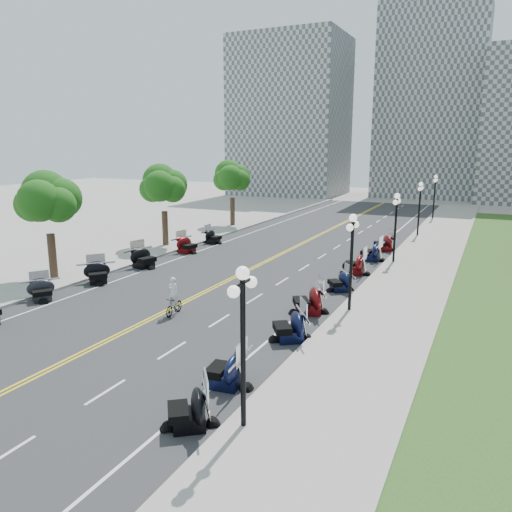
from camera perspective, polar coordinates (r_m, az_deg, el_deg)
The scene contains 50 objects.
ground at distance 26.36m, azimuth -10.30°, elevation -6.27°, with size 160.00×160.00×0.00m, color gray.
road at distance 34.59m, azimuth -0.61°, elevation -1.51°, with size 16.00×90.00×0.01m, color #333335.
centerline_yellow_a at distance 34.64m, azimuth -0.79°, elevation -1.47°, with size 0.12×90.00×0.00m, color yellow.
centerline_yellow_b at distance 34.54m, azimuth -0.43°, elevation -1.52°, with size 0.12×90.00×0.00m, color yellow.
edge_line_north at distance 32.37m, azimuth 9.62°, elevation -2.66°, with size 0.12×90.00×0.00m, color white.
edge_line_south at distance 37.78m, azimuth -9.35°, elevation -0.45°, with size 0.12×90.00×0.00m, color white.
lane_dash_3 at distance 16.48m, azimuth -26.71°, elevation -19.61°, with size 0.12×2.00×0.00m, color white.
lane_dash_4 at distance 18.77m, azimuth -16.80°, elevation -14.64°, with size 0.12×2.00×0.00m, color white.
lane_dash_5 at distance 21.57m, azimuth -9.57°, elevation -10.57°, with size 0.12×2.00×0.00m, color white.
lane_dash_6 at distance 24.70m, azimuth -4.21°, elevation -7.37°, with size 0.12×2.00×0.00m, color white.
lane_dash_7 at distance 28.05m, azimuth -0.14°, elevation -4.87°, with size 0.12×2.00×0.00m, color white.
lane_dash_8 at distance 31.55m, azimuth 3.01°, elevation -2.90°, with size 0.12×2.00×0.00m, color white.
lane_dash_9 at distance 35.16m, azimuth 5.52°, elevation -1.32°, with size 0.12×2.00×0.00m, color white.
lane_dash_10 at distance 38.85m, azimuth 7.56°, elevation -0.03°, with size 0.12×2.00×0.00m, color white.
lane_dash_11 at distance 42.59m, azimuth 9.24°, elevation 1.03°, with size 0.12×2.00×0.00m, color white.
lane_dash_12 at distance 46.38m, azimuth 10.65°, elevation 1.92°, with size 0.12×2.00×0.00m, color white.
lane_dash_13 at distance 50.20m, azimuth 11.84°, elevation 2.67°, with size 0.12×2.00×0.00m, color white.
lane_dash_14 at distance 54.04m, azimuth 12.87°, elevation 3.31°, with size 0.12×2.00×0.00m, color white.
lane_dash_15 at distance 57.91m, azimuth 13.76°, elevation 3.87°, with size 0.12×2.00×0.00m, color white.
lane_dash_16 at distance 61.79m, azimuth 14.54°, elevation 4.36°, with size 0.12×2.00×0.00m, color white.
lane_dash_17 at distance 65.69m, azimuth 15.23°, elevation 4.79°, with size 0.12×2.00×0.00m, color white.
lane_dash_18 at distance 69.60m, azimuth 15.84°, elevation 5.17°, with size 0.12×2.00×0.00m, color white.
lane_dash_19 at distance 73.52m, azimuth 16.39°, elevation 5.51°, with size 0.12×2.00×0.00m, color white.
sidewalk_north at distance 31.54m, azimuth 16.81°, elevation -3.32°, with size 5.00×90.00×0.15m, color #9E9991.
sidewalk_south at distance 40.21m, azimuth -14.16°, elevation 0.21°, with size 5.00×90.00×0.15m, color #9E9991.
distant_block_a at distance 88.54m, azimuth 3.93°, elevation 15.52°, with size 18.00×14.00×26.00m, color gray.
distant_block_b at distance 89.01m, azimuth 19.31°, elevation 16.15°, with size 16.00×12.00×30.00m, color gray.
street_lamp_1 at distance 14.80m, azimuth -1.49°, elevation -10.61°, with size 0.50×1.20×4.90m, color black, non-canonical shape.
street_lamp_2 at distance 25.57m, azimuth 10.82°, elevation -0.82°, with size 0.50×1.20×4.90m, color black, non-canonical shape.
street_lamp_3 at distance 37.10m, azimuth 15.63°, elevation 3.08°, with size 0.50×1.20×4.90m, color black, non-canonical shape.
street_lamp_4 at distance 48.85m, azimuth 18.15°, elevation 5.11°, with size 0.50×1.20×4.90m, color black, non-canonical shape.
street_lamp_5 at distance 60.71m, azimuth 19.70°, elevation 6.35°, with size 0.50×1.20×4.90m, color black, non-canonical shape.
tree_2 at distance 33.43m, azimuth -22.69°, elevation 5.30°, with size 4.80×4.80×9.20m, color #235619, non-canonical shape.
tree_3 at distance 42.34m, azimuth -10.51°, elevation 7.40°, with size 4.80×4.80×9.20m, color #235619, non-canonical shape.
tree_4 at distance 52.49m, azimuth -2.74°, elevation 8.56°, with size 4.80×4.80×9.20m, color #235619, non-canonical shape.
motorcycle_n_3 at distance 15.89m, azimuth -7.75°, elevation -16.72°, with size 1.95×1.95×1.36m, color black, non-canonical shape.
motorcycle_n_4 at distance 18.14m, azimuth -3.43°, elevation -12.61°, with size 2.04×2.04×1.42m, color black, non-canonical shape.
motorcycle_n_5 at distance 22.08m, azimuth 3.88°, elevation -7.81°, with size 2.12×2.12×1.49m, color black, non-canonical shape.
motorcycle_n_6 at distance 25.54m, azimuth 5.98°, elevation -4.91°, with size 2.23×2.23×1.56m, color #590A0C, non-canonical shape.
motorcycle_n_7 at distance 29.72m, azimuth 9.54°, elevation -2.78°, with size 1.83×1.83×1.28m, color black, non-canonical shape.
motorcycle_n_8 at distance 33.73m, azimuth 11.24°, elevation -0.78°, with size 2.20×2.20×1.54m, color #590A0C, non-canonical shape.
motorcycle_n_9 at distance 37.96m, azimuth 13.08°, elevation 0.63°, with size 2.22×2.22×1.55m, color black, non-canonical shape.
motorcycle_n_10 at distance 41.69m, azimuth 14.40°, elevation 1.55°, with size 2.08×2.08×1.46m, color #590A0C, non-canonical shape.
motorcycle_s_5 at distance 29.97m, azimuth -23.33°, elevation -3.53°, with size 1.84×1.84×1.29m, color black, non-canonical shape.
motorcycle_s_6 at distance 32.49m, azimuth -17.68°, elevation -1.77°, with size 2.02×2.02×1.42m, color black, non-canonical shape.
motorcycle_s_7 at distance 35.69m, azimuth -12.73°, elevation -0.11°, with size 2.21×2.21×1.55m, color black, non-canonical shape.
motorcycle_s_8 at distance 40.02m, azimuth -7.91°, elevation 1.36°, with size 2.05×2.05×1.43m, color #590A0C, non-canonical shape.
motorcycle_s_9 at distance 43.62m, azimuth -4.93°, elevation 2.30°, with size 1.91×1.91×1.34m, color black, non-canonical shape.
bicycle at distance 25.66m, azimuth -9.35°, elevation -5.65°, with size 0.44×1.57×0.95m, color #A51414.
cyclist_rider at distance 25.29m, azimuth -9.46°, elevation -2.87°, with size 0.60×0.39×1.64m, color white.
Camera 1 is at (14.81, -20.11, 8.43)m, focal length 35.00 mm.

